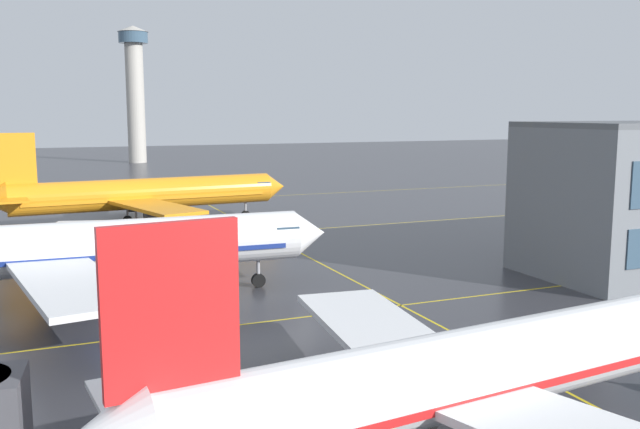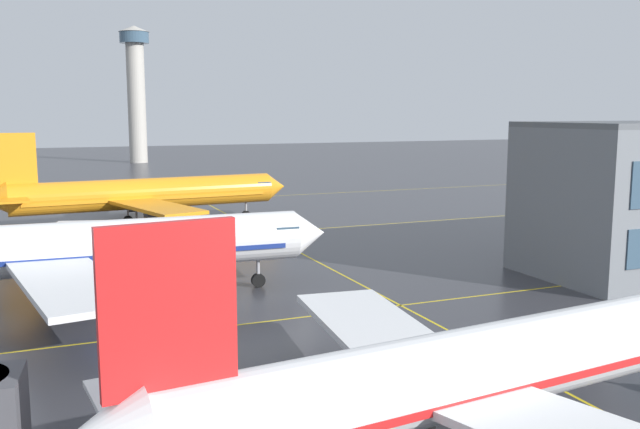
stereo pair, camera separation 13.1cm
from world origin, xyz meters
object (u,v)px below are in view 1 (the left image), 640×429
object	(u,v)px
control_tower	(135,84)
airliner_third_row	(143,194)
airliner_front_gate	(489,368)
airliner_second_row	(76,249)

from	to	relation	value
control_tower	airliner_third_row	bearing A→B (deg)	-97.59
airliner_front_gate	control_tower	size ratio (longest dim) A/B	0.93
airliner_third_row	control_tower	bearing A→B (deg)	82.41
airliner_front_gate	airliner_third_row	world-z (taller)	airliner_third_row
airliner_third_row	control_tower	xyz separation A→B (m)	(15.83, 118.83, 18.71)
airliner_second_row	control_tower	size ratio (longest dim) A/B	1.04
airliner_second_row	airliner_third_row	xyz separation A→B (m)	(10.38, 35.88, -0.10)
airliner_front_gate	airliner_third_row	bearing A→B (deg)	94.04
airliner_second_row	airliner_third_row	distance (m)	37.35
airliner_second_row	airliner_front_gate	bearing A→B (deg)	-64.98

